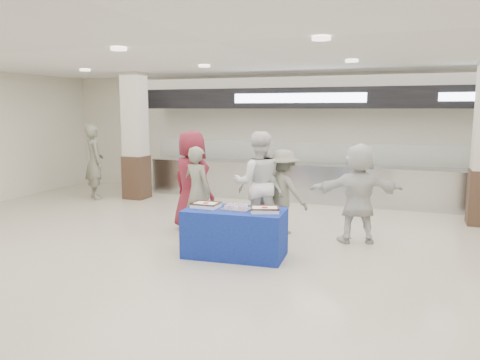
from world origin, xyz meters
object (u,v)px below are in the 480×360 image
at_px(cupcake_tray, 236,207).
at_px(chef_short, 260,192).
at_px(chef_tall, 258,183).
at_px(civilian_white, 358,193).
at_px(sheet_cake_right, 265,209).
at_px(civilian_maroon, 192,181).
at_px(soldier_a, 197,191).
at_px(soldier_b, 283,192).
at_px(soldier_bg, 94,162).
at_px(sheet_cake_left, 206,204).
at_px(display_table, 235,233).

height_order(cupcake_tray, chef_short, chef_short).
xyz_separation_m(chef_tall, civilian_white, (1.77, 0.09, -0.08)).
height_order(sheet_cake_right, chef_tall, chef_tall).
bearing_deg(civilian_maroon, chef_short, -149.85).
distance_m(soldier_a, chef_short, 1.15).
distance_m(soldier_a, soldier_b, 1.58).
bearing_deg(soldier_a, soldier_bg, -9.88).
distance_m(sheet_cake_left, soldier_b, 1.81).
relative_size(sheet_cake_right, cupcake_tray, 1.13).
relative_size(cupcake_tray, civilian_white, 0.26).
distance_m(sheet_cake_left, chef_short, 1.50).
bearing_deg(soldier_bg, cupcake_tray, -173.62).
relative_size(chef_short, soldier_b, 0.99).
bearing_deg(chef_short, sheet_cake_right, 121.85).
height_order(cupcake_tray, chef_tall, chef_tall).
bearing_deg(soldier_b, civilian_maroon, 32.95).
bearing_deg(sheet_cake_right, soldier_b, 95.40).
bearing_deg(display_table, soldier_a, 134.11).
xyz_separation_m(sheet_cake_right, chef_tall, (-0.56, 1.39, 0.15)).
height_order(chef_short, civilian_white, civilian_white).
distance_m(display_table, chef_short, 1.49).
bearing_deg(display_table, soldier_bg, 143.33).
bearing_deg(civilian_maroon, cupcake_tray, 159.70).
distance_m(soldier_a, civilian_white, 2.86).
bearing_deg(display_table, civilian_white, 36.44).
bearing_deg(display_table, chef_tall, 88.53).
height_order(chef_short, soldier_b, soldier_b).
bearing_deg(civilian_white, soldier_a, -9.26).
height_order(soldier_a, soldier_b, soldier_a).
bearing_deg(sheet_cake_right, civilian_maroon, 145.87).
xyz_separation_m(display_table, soldier_b, (0.34, 1.61, 0.41)).
bearing_deg(sheet_cake_left, sheet_cake_right, 0.00).
height_order(sheet_cake_right, civilian_white, civilian_white).
distance_m(sheet_cake_left, soldier_a, 1.16).
bearing_deg(cupcake_tray, display_table, -129.15).
bearing_deg(soldier_b, chef_short, 44.63).
xyz_separation_m(sheet_cake_right, soldier_bg, (-5.57, 3.21, 0.16)).
xyz_separation_m(chef_short, soldier_b, (0.39, 0.17, 0.01)).
bearing_deg(soldier_b, sheet_cake_right, 115.99).
height_order(civilian_white, soldier_bg, soldier_bg).
distance_m(sheet_cake_right, soldier_bg, 6.43).
bearing_deg(soldier_bg, chef_tall, -161.58).
relative_size(soldier_a, chef_tall, 0.86).
distance_m(soldier_b, soldier_bg, 5.65).
height_order(cupcake_tray, civilian_maroon, civilian_maroon).
bearing_deg(sheet_cake_right, chef_short, 110.56).
height_order(display_table, soldier_b, soldier_b).
bearing_deg(soldier_b, display_table, 98.80).
relative_size(chef_tall, civilian_white, 1.10).
distance_m(sheet_cake_right, soldier_a, 1.88).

